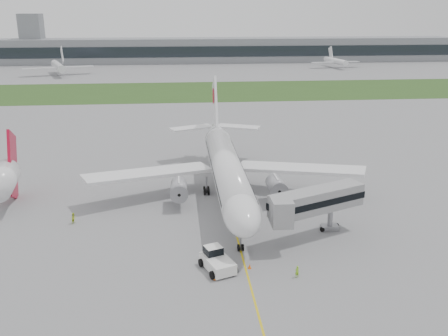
{
  "coord_description": "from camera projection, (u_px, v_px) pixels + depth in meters",
  "views": [
    {
      "loc": [
        -7.96,
        -74.69,
        30.95
      ],
      "look_at": [
        -0.61,
        2.0,
        6.2
      ],
      "focal_mm": 40.0,
      "sensor_mm": 36.0,
      "label": 1
    }
  ],
  "objects": [
    {
      "name": "apron_markings",
      "position": [
        232.0,
        220.0,
        76.23
      ],
      "size": [
        70.0,
        70.0,
        0.04
      ],
      "primitive_type": null,
      "color": "gold",
      "rests_on": "ground"
    },
    {
      "name": "control_tower",
      "position": [
        35.0,
        63.0,
        292.68
      ],
      "size": [
        12.0,
        12.0,
        56.0
      ],
      "primitive_type": null,
      "color": "gray",
      "rests_on": "ground"
    },
    {
      "name": "safety_cone_left",
      "position": [
        215.0,
        277.0,
        59.53
      ],
      "size": [
        0.43,
        0.43,
        0.59
      ],
      "primitive_type": "cone",
      "color": "#F65E0C",
      "rests_on": "ground"
    },
    {
      "name": "pushback_tug",
      "position": [
        217.0,
        260.0,
        61.79
      ],
      "size": [
        4.76,
        5.74,
        2.59
      ],
      "rotation": [
        0.0,
        0.0,
        0.36
      ],
      "color": "white",
      "rests_on": "ground"
    },
    {
      "name": "airliner",
      "position": [
        226.0,
        166.0,
        83.86
      ],
      "size": [
        48.13,
        53.95,
        17.88
      ],
      "color": "white",
      "rests_on": "ground"
    },
    {
      "name": "jet_bridge",
      "position": [
        312.0,
        202.0,
        68.9
      ],
      "size": [
        14.92,
        9.96,
        7.23
      ],
      "rotation": [
        0.0,
        0.0,
        0.41
      ],
      "color": "gray",
      "rests_on": "ground"
    },
    {
      "name": "grass_strip",
      "position": [
        197.0,
        91.0,
        194.7
      ],
      "size": [
        600.0,
        50.0,
        0.02
      ],
      "primitive_type": "cube",
      "color": "#2D4C1C",
      "rests_on": "ground"
    },
    {
      "name": "ground",
      "position": [
        229.0,
        208.0,
        80.97
      ],
      "size": [
        600.0,
        600.0,
        0.0
      ],
      "primitive_type": "plane",
      "color": "gray",
      "rests_on": "ground"
    },
    {
      "name": "ground_crew_far",
      "position": [
        74.0,
        218.0,
        74.94
      ],
      "size": [
        0.94,
        1.02,
        1.69
      ],
      "primitive_type": "imported",
      "rotation": [
        0.0,
        0.0,
        1.12
      ],
      "color": "#AEC721",
      "rests_on": "ground"
    },
    {
      "name": "safety_cone_right",
      "position": [
        250.0,
        266.0,
        62.04
      ],
      "size": [
        0.45,
        0.45,
        0.61
      ],
      "primitive_type": "cone",
      "color": "#F65E0C",
      "rests_on": "ground"
    },
    {
      "name": "terminal_building",
      "position": [
        189.0,
        50.0,
        296.69
      ],
      "size": [
        320.0,
        22.3,
        14.0
      ],
      "color": "gray",
      "rests_on": "ground"
    },
    {
      "name": "distant_aircraft_left",
      "position": [
        59.0,
        75.0,
        240.99
      ],
      "size": [
        40.55,
        38.13,
        12.6
      ],
      "primitive_type": null,
      "rotation": [
        0.0,
        0.0,
        0.33
      ],
      "color": "white",
      "rests_on": "ground"
    },
    {
      "name": "neighbor_aircraft",
      "position": [
        4.0,
        178.0,
        80.04
      ],
      "size": [
        5.46,
        15.45,
        12.51
      ],
      "rotation": [
        0.0,
        0.0,
        0.13
      ],
      "color": "#A80924",
      "rests_on": "ground"
    },
    {
      "name": "ground_crew_near",
      "position": [
        297.0,
        272.0,
        59.91
      ],
      "size": [
        0.64,
        0.53,
        1.52
      ],
      "primitive_type": "imported",
      "rotation": [
        0.0,
        0.0,
        3.49
      ],
      "color": "#86CD22",
      "rests_on": "ground"
    },
    {
      "name": "distant_aircraft_right",
      "position": [
        335.0,
        68.0,
        271.3
      ],
      "size": [
        30.54,
        27.81,
        10.47
      ],
      "primitive_type": null,
      "rotation": [
        0.0,
        0.0,
        0.14
      ],
      "color": "white",
      "rests_on": "ground"
    }
  ]
}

